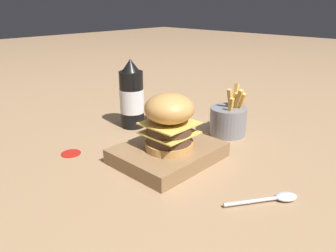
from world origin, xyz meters
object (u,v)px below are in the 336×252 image
(fries_basket, at_px, (230,120))
(side_bowl, at_px, (167,114))
(spoon, at_px, (277,198))
(burger, at_px, (169,121))
(serving_board, at_px, (168,153))
(ketchup_bottle, at_px, (132,97))

(fries_basket, bearing_deg, side_bowl, 103.38)
(side_bowl, bearing_deg, spoon, -110.57)
(burger, bearing_deg, fries_basket, -1.26)
(fries_basket, distance_m, spoon, 0.33)
(spoon, bearing_deg, serving_board, 127.33)
(burger, height_order, spoon, burger)
(serving_board, distance_m, burger, 0.08)
(ketchup_bottle, bearing_deg, burger, -111.48)
(side_bowl, xyz_separation_m, spoon, (-0.17, -0.44, -0.02))
(side_bowl, relative_size, spoon, 0.94)
(burger, xyz_separation_m, side_bowl, (0.19, 0.19, -0.07))
(ketchup_bottle, relative_size, side_bowl, 1.63)
(serving_board, height_order, fries_basket, fries_basket)
(serving_board, distance_m, fries_basket, 0.23)
(serving_board, xyz_separation_m, burger, (-0.01, -0.01, 0.08))
(serving_board, height_order, spoon, serving_board)
(ketchup_bottle, height_order, side_bowl, ketchup_bottle)
(fries_basket, bearing_deg, spoon, -130.48)
(ketchup_bottle, height_order, fries_basket, ketchup_bottle)
(burger, relative_size, ketchup_bottle, 0.64)
(serving_board, bearing_deg, fries_basket, -3.75)
(side_bowl, bearing_deg, fries_basket, -76.62)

